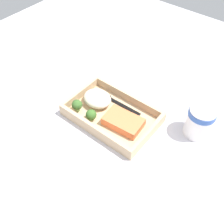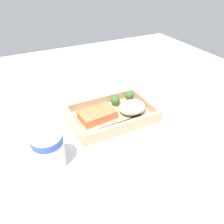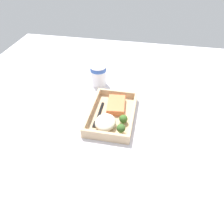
# 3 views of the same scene
# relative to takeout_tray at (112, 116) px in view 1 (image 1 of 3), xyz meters

# --- Properties ---
(ground_plane) EXTENTS (1.60, 1.60, 0.02)m
(ground_plane) POSITION_rel_takeout_tray_xyz_m (0.00, 0.00, -0.02)
(ground_plane) COLOR silver
(takeout_tray) EXTENTS (0.28, 0.18, 0.01)m
(takeout_tray) POSITION_rel_takeout_tray_xyz_m (0.00, 0.00, 0.00)
(takeout_tray) COLOR tan
(takeout_tray) RESTS_ON ground_plane
(tray_rim) EXTENTS (0.28, 0.18, 0.03)m
(tray_rim) POSITION_rel_takeout_tray_xyz_m (0.00, 0.00, 0.02)
(tray_rim) COLOR tan
(tray_rim) RESTS_ON takeout_tray
(salmon_fillet) EXTENTS (0.12, 0.08, 0.03)m
(salmon_fillet) POSITION_rel_takeout_tray_xyz_m (-0.05, 0.01, 0.02)
(salmon_fillet) COLOR #F07846
(salmon_fillet) RESTS_ON takeout_tray
(mashed_potatoes) EXTENTS (0.10, 0.08, 0.04)m
(mashed_potatoes) POSITION_rel_takeout_tray_xyz_m (0.07, -0.01, 0.03)
(mashed_potatoes) COLOR beige
(mashed_potatoes) RESTS_ON takeout_tray
(broccoli_floret_1) EXTENTS (0.03, 0.03, 0.04)m
(broccoli_floret_1) POSITION_rel_takeout_tray_xyz_m (0.04, 0.05, 0.03)
(broccoli_floret_1) COLOR #77A15B
(broccoli_floret_1) RESTS_ON takeout_tray
(broccoli_floret_2) EXTENTS (0.03, 0.03, 0.04)m
(broccoli_floret_2) POSITION_rel_takeout_tray_xyz_m (0.10, 0.05, 0.03)
(broccoli_floret_2) COLOR #7DA661
(broccoli_floret_2) RESTS_ON takeout_tray
(fork) EXTENTS (0.16, 0.02, 0.00)m
(fork) POSITION_rel_takeout_tray_xyz_m (0.02, -0.05, 0.01)
(fork) COLOR black
(fork) RESTS_ON takeout_tray
(paper_cup) EXTENTS (0.08, 0.08, 0.10)m
(paper_cup) POSITION_rel_takeout_tray_xyz_m (-0.23, -0.11, 0.05)
(paper_cup) COLOR white
(paper_cup) RESTS_ON ground_plane
(receipt_slip) EXTENTS (0.15, 0.17, 0.00)m
(receipt_slip) POSITION_rel_takeout_tray_xyz_m (-0.23, 0.02, -0.00)
(receipt_slip) COLOR white
(receipt_slip) RESTS_ON ground_plane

